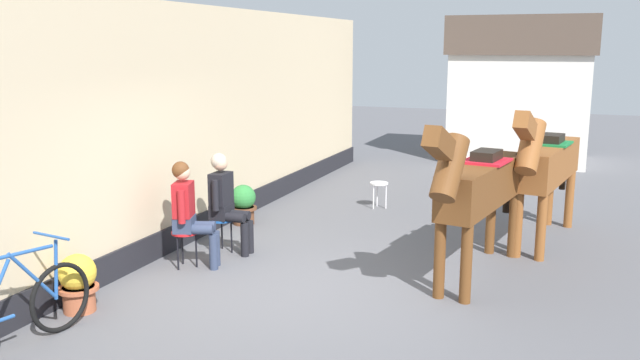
{
  "coord_description": "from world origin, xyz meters",
  "views": [
    {
      "loc": [
        2.79,
        -6.98,
        2.83
      ],
      "look_at": [
        -0.4,
        1.2,
        1.05
      ],
      "focal_mm": 37.51,
      "sensor_mm": 36.0,
      "label": 1
    }
  ],
  "objects_px": {
    "flower_planter_nearest": "(78,282)",
    "spare_stool_white": "(379,186)",
    "seated_visitor_near": "(189,209)",
    "seated_visitor_far": "(225,198)",
    "saddled_horse_far": "(547,165)",
    "saddled_horse_near": "(479,186)",
    "leaning_bicycle": "(14,311)",
    "flower_planter_farthest": "(243,204)"
  },
  "relations": [
    {
      "from": "flower_planter_nearest",
      "to": "spare_stool_white",
      "type": "distance_m",
      "value": 5.92
    },
    {
      "from": "seated_visitor_near",
      "to": "seated_visitor_far",
      "type": "relative_size",
      "value": 1.0
    },
    {
      "from": "seated_visitor_near",
      "to": "spare_stool_white",
      "type": "xyz_separation_m",
      "value": [
        1.36,
        3.97,
        -0.38
      ]
    },
    {
      "from": "seated_visitor_near",
      "to": "saddled_horse_far",
      "type": "bearing_deg",
      "value": 33.75
    },
    {
      "from": "seated_visitor_far",
      "to": "spare_stool_white",
      "type": "bearing_deg",
      "value": 69.09
    },
    {
      "from": "saddled_horse_far",
      "to": "saddled_horse_near",
      "type": "bearing_deg",
      "value": -109.91
    },
    {
      "from": "seated_visitor_near",
      "to": "saddled_horse_far",
      "type": "height_order",
      "value": "saddled_horse_far"
    },
    {
      "from": "seated_visitor_near",
      "to": "leaning_bicycle",
      "type": "height_order",
      "value": "seated_visitor_near"
    },
    {
      "from": "flower_planter_nearest",
      "to": "leaning_bicycle",
      "type": "distance_m",
      "value": 0.99
    },
    {
      "from": "seated_visitor_far",
      "to": "flower_planter_farthest",
      "type": "distance_m",
      "value": 1.57
    },
    {
      "from": "seated_visitor_near",
      "to": "flower_planter_farthest",
      "type": "bearing_deg",
      "value": 99.5
    },
    {
      "from": "flower_planter_nearest",
      "to": "saddled_horse_near",
      "type": "bearing_deg",
      "value": 34.39
    },
    {
      "from": "saddled_horse_far",
      "to": "flower_planter_farthest",
      "type": "relative_size",
      "value": 4.65
    },
    {
      "from": "seated_visitor_far",
      "to": "leaning_bicycle",
      "type": "xyz_separation_m",
      "value": [
        -0.34,
        -3.41,
        -0.38
      ]
    },
    {
      "from": "saddled_horse_near",
      "to": "flower_planter_farthest",
      "type": "distance_m",
      "value": 4.13
    },
    {
      "from": "seated_visitor_far",
      "to": "flower_planter_nearest",
      "type": "xyz_separation_m",
      "value": [
        -0.45,
        -2.43,
        -0.44
      ]
    },
    {
      "from": "seated_visitor_near",
      "to": "saddled_horse_near",
      "type": "bearing_deg",
      "value": 14.7
    },
    {
      "from": "saddled_horse_far",
      "to": "flower_planter_farthest",
      "type": "xyz_separation_m",
      "value": [
        -4.54,
        -0.64,
        -0.82
      ]
    },
    {
      "from": "flower_planter_nearest",
      "to": "leaning_bicycle",
      "type": "xyz_separation_m",
      "value": [
        0.12,
        -0.98,
        0.06
      ]
    },
    {
      "from": "saddled_horse_near",
      "to": "leaning_bicycle",
      "type": "height_order",
      "value": "saddled_horse_near"
    },
    {
      "from": "saddled_horse_near",
      "to": "spare_stool_white",
      "type": "relative_size",
      "value": 6.47
    },
    {
      "from": "saddled_horse_near",
      "to": "flower_planter_farthest",
      "type": "xyz_separation_m",
      "value": [
        -3.86,
        1.23,
        -0.82
      ]
    },
    {
      "from": "saddled_horse_near",
      "to": "saddled_horse_far",
      "type": "bearing_deg",
      "value": 70.09
    },
    {
      "from": "seated_visitor_far",
      "to": "leaning_bicycle",
      "type": "relative_size",
      "value": 0.79
    },
    {
      "from": "seated_visitor_far",
      "to": "flower_planter_farthest",
      "type": "relative_size",
      "value": 2.17
    },
    {
      "from": "seated_visitor_far",
      "to": "spare_stool_white",
      "type": "xyz_separation_m",
      "value": [
        1.24,
        3.24,
        -0.38
      ]
    },
    {
      "from": "saddled_horse_far",
      "to": "flower_planter_nearest",
      "type": "height_order",
      "value": "saddled_horse_far"
    },
    {
      "from": "flower_planter_farthest",
      "to": "spare_stool_white",
      "type": "height_order",
      "value": "flower_planter_farthest"
    },
    {
      "from": "saddled_horse_far",
      "to": "flower_planter_farthest",
      "type": "distance_m",
      "value": 4.65
    },
    {
      "from": "seated_visitor_far",
      "to": "saddled_horse_near",
      "type": "bearing_deg",
      "value": 3.24
    },
    {
      "from": "saddled_horse_near",
      "to": "seated_visitor_far",
      "type": "bearing_deg",
      "value": -176.76
    },
    {
      "from": "seated_visitor_near",
      "to": "leaning_bicycle",
      "type": "distance_m",
      "value": 2.72
    },
    {
      "from": "saddled_horse_far",
      "to": "leaning_bicycle",
      "type": "height_order",
      "value": "saddled_horse_far"
    },
    {
      "from": "flower_planter_farthest",
      "to": "seated_visitor_near",
      "type": "bearing_deg",
      "value": -80.5
    },
    {
      "from": "saddled_horse_near",
      "to": "spare_stool_white",
      "type": "bearing_deg",
      "value": 124.95
    },
    {
      "from": "seated_visitor_far",
      "to": "flower_planter_farthest",
      "type": "xyz_separation_m",
      "value": [
        -0.48,
        1.42,
        -0.44
      ]
    },
    {
      "from": "saddled_horse_far",
      "to": "flower_planter_nearest",
      "type": "relative_size",
      "value": 4.65
    },
    {
      "from": "flower_planter_nearest",
      "to": "leaning_bicycle",
      "type": "bearing_deg",
      "value": -83.34
    },
    {
      "from": "flower_planter_nearest",
      "to": "spare_stool_white",
      "type": "bearing_deg",
      "value": 73.38
    },
    {
      "from": "spare_stool_white",
      "to": "saddled_horse_far",
      "type": "bearing_deg",
      "value": -22.77
    },
    {
      "from": "seated_visitor_near",
      "to": "spare_stool_white",
      "type": "height_order",
      "value": "seated_visitor_near"
    },
    {
      "from": "saddled_horse_near",
      "to": "saddled_horse_far",
      "type": "distance_m",
      "value": 1.99
    }
  ]
}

